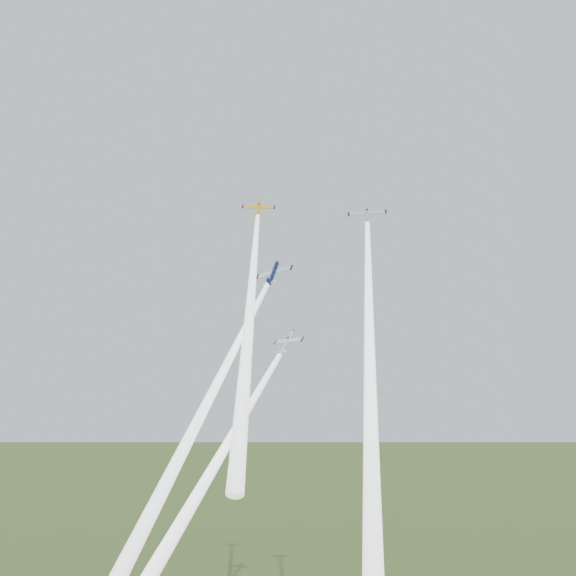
{
  "coord_description": "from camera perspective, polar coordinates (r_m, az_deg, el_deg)",
  "views": [
    {
      "loc": [
        39.09,
        -136.9,
        72.8
      ],
      "look_at": [
        0.0,
        -6.0,
        92.0
      ],
      "focal_mm": 45.0,
      "sensor_mm": 36.0,
      "label": 1
    }
  ],
  "objects": [
    {
      "name": "plane_yellow",
      "position": [
        158.21,
        -2.35,
        6.37
      ],
      "size": [
        8.33,
        7.32,
        6.45
      ],
      "primitive_type": null,
      "rotation": [
        0.86,
        0.03,
        0.26
      ],
      "color": "orange"
    },
    {
      "name": "smoke_trail_yellow",
      "position": [
        129.46,
        -3.14,
        -3.14
      ],
      "size": [
        14.86,
        45.68,
        53.57
      ],
      "primitive_type": null,
      "rotation": [
        -0.71,
        0.0,
        0.26
      ],
      "color": "white"
    },
    {
      "name": "plane_navy",
      "position": [
        142.41,
        -1.17,
        1.18
      ],
      "size": [
        8.5,
        8.14,
        8.21
      ],
      "primitive_type": null,
      "rotation": [
        0.86,
        -0.16,
        -0.23
      ],
      "color": "#0D143B"
    },
    {
      "name": "smoke_trail_navy",
      "position": [
        119.94,
        -7.47,
        -11.01
      ],
      "size": [
        13.51,
        47.4,
        55.24
      ],
      "primitive_type": null,
      "rotation": [
        -0.71,
        0.0,
        -0.23
      ],
      "color": "white"
    },
    {
      "name": "plane_silver_right",
      "position": [
        143.34,
        6.28,
        5.86
      ],
      "size": [
        8.83,
        7.1,
        6.93
      ],
      "primitive_type": null,
      "rotation": [
        0.86,
        -0.05,
        0.18
      ],
      "color": "#AEB4BC"
    },
    {
      "name": "smoke_trail_silver_right",
      "position": [
        112.45,
        6.49,
        -6.4
      ],
      "size": [
        11.87,
        51.18,
        59.3
      ],
      "primitive_type": null,
      "rotation": [
        -0.71,
        0.0,
        0.18
      ],
      "color": "white"
    },
    {
      "name": "plane_silver_low",
      "position": [
        132.28,
        -0.06,
        -4.29
      ],
      "size": [
        8.06,
        7.52,
        6.02
      ],
      "primitive_type": null,
      "rotation": [
        0.86,
        -0.04,
        -0.42
      ],
      "color": "silver"
    },
    {
      "name": "smoke_trail_silver_low",
      "position": [
        118.76,
        -6.48,
        -14.83
      ],
      "size": [
        17.75,
        34.95,
        42.52
      ],
      "primitive_type": null,
      "rotation": [
        -0.71,
        0.0,
        -0.42
      ],
      "color": "white"
    }
  ]
}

